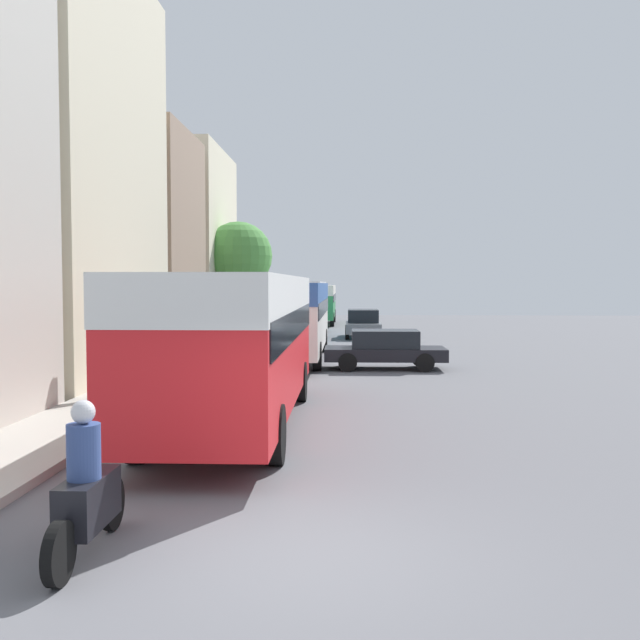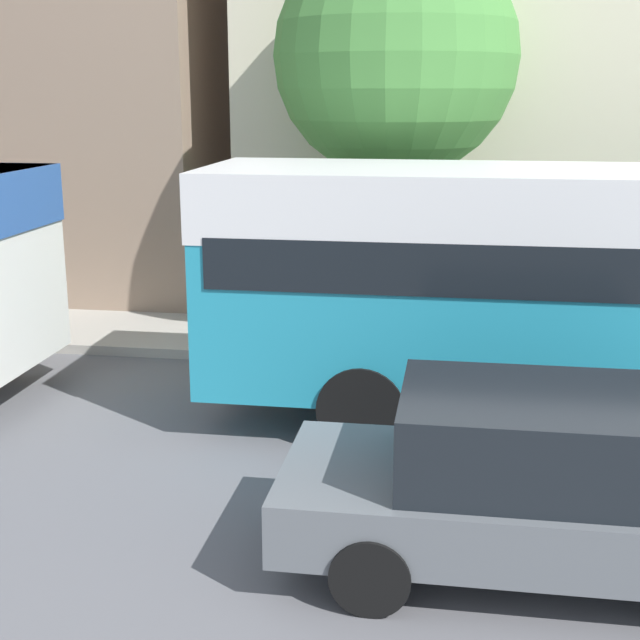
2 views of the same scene
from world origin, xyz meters
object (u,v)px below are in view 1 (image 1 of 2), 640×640
object	(u,v)px
car_far_curb	(363,323)
bus_following	(290,310)
bus_third_in_line	(302,301)
bus_rear	(317,299)
bus_lead	(235,329)
motorcycle_behind_lead	(87,494)
pedestrian_near_curb	(100,361)
car_crossing	(385,348)

from	to	relation	value
car_far_curb	bus_following	bearing A→B (deg)	-104.76
bus_third_in_line	bus_rear	xyz separation A→B (m)	(0.34, 11.51, -0.13)
bus_lead	motorcycle_behind_lead	distance (m)	7.31
bus_lead	bus_rear	size ratio (longest dim) A/B	1.12
motorcycle_behind_lead	car_far_curb	xyz separation A→B (m)	(3.68, 31.70, 0.12)
bus_rear	motorcycle_behind_lead	world-z (taller)	bus_rear
bus_third_in_line	pedestrian_near_curb	distance (m)	23.86
bus_lead	bus_third_in_line	bearing A→B (deg)	90.58
bus_rear	car_far_curb	xyz separation A→B (m)	(3.10, -12.90, -1.06)
bus_lead	bus_following	distance (m)	12.89
bus_third_in_line	motorcycle_behind_lead	world-z (taller)	bus_third_in_line
car_crossing	pedestrian_near_curb	size ratio (longest dim) A/B	2.25
bus_third_in_line	bus_lead	bearing A→B (deg)	-89.42
car_far_curb	pedestrian_near_curb	bearing A→B (deg)	-107.17
motorcycle_behind_lead	car_crossing	distance (m)	17.77
bus_third_in_line	car_crossing	bearing A→B (deg)	-76.14
bus_following	bus_rear	world-z (taller)	bus_following
bus_third_in_line	car_crossing	distance (m)	16.33
car_crossing	bus_rear	bearing A→B (deg)	7.43
bus_rear	car_crossing	size ratio (longest dim) A/B	2.18
bus_rear	car_far_curb	size ratio (longest dim) A/B	2.07
bus_third_in_line	bus_rear	world-z (taller)	bus_third_in_line
bus_following	car_crossing	xyz separation A→B (m)	(3.53, -2.77, -1.23)
bus_following	bus_rear	bearing A→B (deg)	90.08
bus_rear	motorcycle_behind_lead	bearing A→B (deg)	-90.75
bus_lead	car_far_curb	xyz separation A→B (m)	(3.18, 24.53, -1.23)
motorcycle_behind_lead	car_far_curb	bearing A→B (deg)	83.38
bus_lead	car_crossing	world-z (taller)	bus_lead
car_crossing	bus_lead	bearing A→B (deg)	160.23
bus_third_in_line	pedestrian_near_curb	xyz separation A→B (m)	(-3.42, -23.59, -0.90)
bus_third_in_line	car_far_curb	bearing A→B (deg)	-21.99
bus_rear	car_far_curb	bearing A→B (deg)	-76.49
bus_lead	bus_third_in_line	distance (m)	25.92
bus_third_in_line	bus_following	bearing A→B (deg)	-88.36
bus_following	car_crossing	bearing A→B (deg)	-38.16
bus_following	car_far_curb	bearing A→B (deg)	75.24
motorcycle_behind_lead	pedestrian_near_curb	bearing A→B (deg)	108.51
bus_lead	motorcycle_behind_lead	bearing A→B (deg)	-94.01
bus_third_in_line	pedestrian_near_curb	world-z (taller)	bus_third_in_line
bus_following	bus_rear	distance (m)	24.55
car_far_curb	bus_third_in_line	bearing A→B (deg)	158.01
bus_lead	motorcycle_behind_lead	size ratio (longest dim) A/B	4.58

